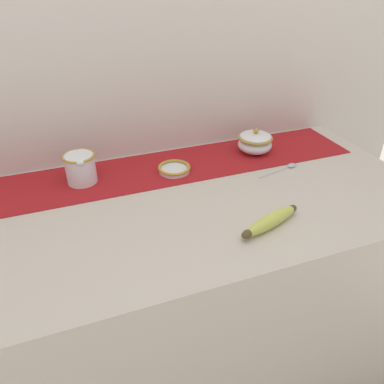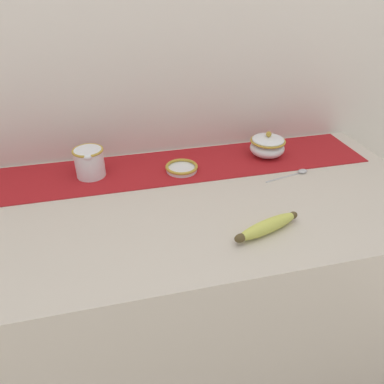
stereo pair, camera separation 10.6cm
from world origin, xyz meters
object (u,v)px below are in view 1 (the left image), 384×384
Objects in this scene: small_dish at (174,169)px; banana at (270,221)px; spoon at (289,166)px; sugar_bowl at (255,142)px; cream_pitcher at (80,167)px.

banana reaches higher than small_dish.
spoon is at bearing -15.68° from small_dish.
banana is at bearing -69.00° from small_dish.
banana is (-0.18, -0.42, -0.02)m from sugar_bowl.
cream_pitcher is 0.62m from sugar_bowl.
banana is at bearing -43.40° from cream_pitcher.
spoon is at bearing -68.59° from sugar_bowl.
cream_pitcher reaches higher than spoon.
cream_pitcher is 1.06× the size of small_dish.
sugar_bowl is at bearing 66.80° from banana.
small_dish is at bearing -173.26° from sugar_bowl.
cream_pitcher reaches higher than sugar_bowl.
cream_pitcher is at bearing 179.88° from sugar_bowl.
sugar_bowl is 0.16m from spoon.
sugar_bowl is 0.33m from small_dish.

